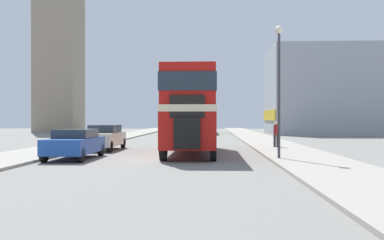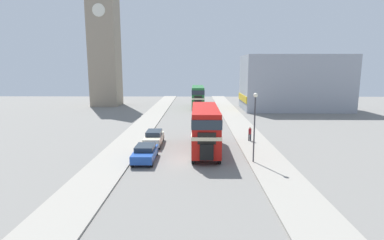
{
  "view_description": "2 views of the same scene",
  "coord_description": "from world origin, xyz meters",
  "px_view_note": "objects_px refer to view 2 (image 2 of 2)",
  "views": [
    {
      "loc": [
        2.37,
        -19.54,
        1.87
      ],
      "look_at": [
        1.41,
        3.27,
        1.8
      ],
      "focal_mm": 40.0,
      "sensor_mm": 36.0,
      "label": 1
    },
    {
      "loc": [
        0.52,
        -25.07,
        7.99
      ],
      "look_at": [
        0.0,
        14.99,
        1.03
      ],
      "focal_mm": 28.0,
      "sensor_mm": 36.0,
      "label": 2
    }
  ],
  "objects_px": {
    "bus_distant": "(198,95)",
    "street_lamp": "(255,117)",
    "double_decker_bus": "(205,125)",
    "car_parked_mid": "(154,138)",
    "church_tower": "(104,26)",
    "car_parked_near": "(145,153)",
    "pedestrian_walking": "(250,133)"
  },
  "relations": [
    {
      "from": "street_lamp",
      "to": "car_parked_near",
      "type": "bearing_deg",
      "value": 176.92
    },
    {
      "from": "double_decker_bus",
      "to": "car_parked_mid",
      "type": "distance_m",
      "value": 6.05
    },
    {
      "from": "bus_distant",
      "to": "pedestrian_walking",
      "type": "relative_size",
      "value": 6.77
    },
    {
      "from": "car_parked_near",
      "to": "double_decker_bus",
      "type": "bearing_deg",
      "value": 31.39
    },
    {
      "from": "street_lamp",
      "to": "church_tower",
      "type": "xyz_separation_m",
      "value": [
        -24.18,
        39.94,
        12.61
      ]
    },
    {
      "from": "bus_distant",
      "to": "car_parked_mid",
      "type": "relative_size",
      "value": 2.39
    },
    {
      "from": "car_parked_mid",
      "to": "church_tower",
      "type": "distance_m",
      "value": 40.22
    },
    {
      "from": "car_parked_near",
      "to": "church_tower",
      "type": "distance_m",
      "value": 45.02
    },
    {
      "from": "car_parked_near",
      "to": "church_tower",
      "type": "xyz_separation_m",
      "value": [
        -14.87,
        39.43,
        15.84
      ]
    },
    {
      "from": "pedestrian_walking",
      "to": "bus_distant",
      "type": "bearing_deg",
      "value": 101.08
    },
    {
      "from": "car_parked_mid",
      "to": "church_tower",
      "type": "relative_size",
      "value": 0.14
    },
    {
      "from": "bus_distant",
      "to": "car_parked_mid",
      "type": "xyz_separation_m",
      "value": [
        -4.82,
        -29.49,
        -1.82
      ]
    },
    {
      "from": "bus_distant",
      "to": "church_tower",
      "type": "bearing_deg",
      "value": 167.47
    },
    {
      "from": "double_decker_bus",
      "to": "bus_distant",
      "type": "bearing_deg",
      "value": 90.85
    },
    {
      "from": "car_parked_near",
      "to": "bus_distant",
      "type": "bearing_deg",
      "value": 82.16
    },
    {
      "from": "bus_distant",
      "to": "street_lamp",
      "type": "xyz_separation_m",
      "value": [
        4.49,
        -35.56,
        1.37
      ]
    },
    {
      "from": "bus_distant",
      "to": "church_tower",
      "type": "distance_m",
      "value": 24.54
    },
    {
      "from": "pedestrian_walking",
      "to": "car_parked_mid",
      "type": "bearing_deg",
      "value": -172.36
    },
    {
      "from": "street_lamp",
      "to": "church_tower",
      "type": "bearing_deg",
      "value": 121.2
    },
    {
      "from": "bus_distant",
      "to": "church_tower",
      "type": "relative_size",
      "value": 0.33
    },
    {
      "from": "car_parked_mid",
      "to": "church_tower",
      "type": "xyz_separation_m",
      "value": [
        -14.87,
        33.87,
        15.79
      ]
    },
    {
      "from": "car_parked_mid",
      "to": "car_parked_near",
      "type": "bearing_deg",
      "value": -90.03
    },
    {
      "from": "bus_distant",
      "to": "pedestrian_walking",
      "type": "bearing_deg",
      "value": -78.92
    },
    {
      "from": "pedestrian_walking",
      "to": "street_lamp",
      "type": "relative_size",
      "value": 0.27
    },
    {
      "from": "car_parked_near",
      "to": "church_tower",
      "type": "relative_size",
      "value": 0.13
    },
    {
      "from": "bus_distant",
      "to": "car_parked_near",
      "type": "bearing_deg",
      "value": -97.84
    },
    {
      "from": "double_decker_bus",
      "to": "church_tower",
      "type": "height_order",
      "value": "church_tower"
    },
    {
      "from": "bus_distant",
      "to": "pedestrian_walking",
      "type": "distance_m",
      "value": 28.69
    },
    {
      "from": "double_decker_bus",
      "to": "pedestrian_walking",
      "type": "height_order",
      "value": "double_decker_bus"
    },
    {
      "from": "bus_distant",
      "to": "street_lamp",
      "type": "distance_m",
      "value": 35.87
    },
    {
      "from": "pedestrian_walking",
      "to": "car_parked_near",
      "type": "bearing_deg",
      "value": -146.08
    },
    {
      "from": "car_parked_near",
      "to": "church_tower",
      "type": "height_order",
      "value": "church_tower"
    }
  ]
}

